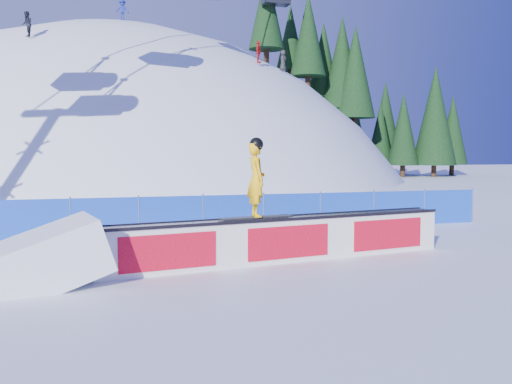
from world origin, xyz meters
name	(u,v)px	position (x,y,z in m)	size (l,w,h in m)	color
ground	(198,261)	(0.00, 0.00, 0.00)	(160.00, 160.00, 0.00)	white
snow_hill	(119,365)	(0.00, 42.00, -18.00)	(64.00, 64.00, 64.00)	white
treeline	(355,90)	(24.51, 41.71, 9.05)	(22.80, 10.99, 18.86)	black
safety_fence	(172,215)	(0.00, 4.50, 0.60)	(22.05, 0.05, 1.30)	#1441BC
rail_box	(283,239)	(1.91, -0.60, 0.52)	(8.85, 2.15, 1.07)	white
snow_ramp	(31,286)	(-3.56, -1.56, 0.00)	(2.76, 1.84, 1.03)	white
snowboarder	(256,179)	(1.22, -0.72, 1.97)	(1.79, 0.63, 1.84)	black
distant_skiers	(163,32)	(3.25, 31.29, 11.66)	(19.52, 8.29, 6.12)	black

